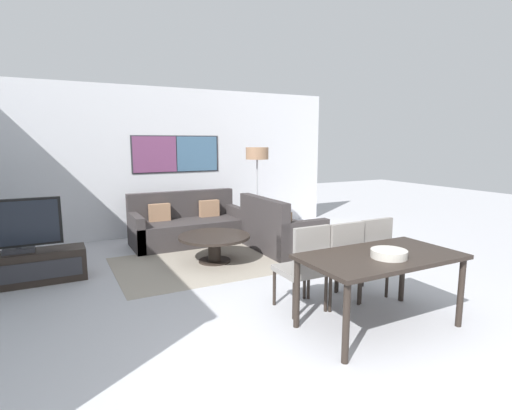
{
  "coord_description": "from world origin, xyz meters",
  "views": [
    {
      "loc": [
        -1.98,
        -1.96,
        1.8
      ],
      "look_at": [
        0.46,
        2.73,
        0.95
      ],
      "focal_mm": 28.0,
      "sensor_mm": 36.0,
      "label": 1
    }
  ],
  "objects": [
    {
      "name": "dining_chair_centre",
      "position": [
        0.78,
        1.36,
        0.52
      ],
      "size": [
        0.46,
        0.46,
        0.95
      ],
      "color": "gray",
      "rests_on": "ground_plane"
    },
    {
      "name": "area_rug",
      "position": [
        0.15,
        3.47,
        0.0
      ],
      "size": [
        2.87,
        1.86,
        0.01
      ],
      "color": "gray",
      "rests_on": "ground_plane"
    },
    {
      "name": "dining_table",
      "position": [
        0.78,
        0.75,
        0.65
      ],
      "size": [
        1.54,
        0.84,
        0.73
      ],
      "color": "black",
      "rests_on": "ground_plane"
    },
    {
      "name": "dining_chair_right",
      "position": [
        1.21,
        1.38,
        0.52
      ],
      "size": [
        0.46,
        0.46,
        0.95
      ],
      "color": "gray",
      "rests_on": "ground_plane"
    },
    {
      "name": "coffee_table",
      "position": [
        0.15,
        3.47,
        0.31
      ],
      "size": [
        1.07,
        1.07,
        0.41
      ],
      "color": "black",
      "rests_on": "ground_plane"
    },
    {
      "name": "wall_back",
      "position": [
        0.01,
        5.67,
        1.4
      ],
      "size": [
        7.19,
        0.09,
        2.8
      ],
      "color": "silver",
      "rests_on": "ground_plane"
    },
    {
      "name": "tv_console",
      "position": [
        -2.38,
        3.69,
        0.21
      ],
      "size": [
        1.52,
        0.41,
        0.42
      ],
      "color": "black",
      "rests_on": "ground_plane"
    },
    {
      "name": "fruit_bowl",
      "position": [
        0.77,
        0.64,
        0.77
      ],
      "size": [
        0.33,
        0.33,
        0.07
      ],
      "color": "#B7B2A8",
      "rests_on": "dining_table"
    },
    {
      "name": "ground_plane",
      "position": [
        0.0,
        0.0,
        0.0
      ],
      "size": [
        24.0,
        24.0,
        0.0
      ],
      "primitive_type": "plane",
      "color": "#B2B2B7"
    },
    {
      "name": "sofa_main",
      "position": [
        0.15,
        4.79,
        0.29
      ],
      "size": [
        1.95,
        0.88,
        0.9
      ],
      "color": "#383333",
      "rests_on": "ground_plane"
    },
    {
      "name": "dining_chair_left",
      "position": [
        0.34,
        1.39,
        0.52
      ],
      "size": [
        0.46,
        0.46,
        0.95
      ],
      "color": "gray",
      "rests_on": "ground_plane"
    },
    {
      "name": "floor_lamp",
      "position": [
        1.48,
        4.64,
        1.48
      ],
      "size": [
        0.42,
        0.42,
        1.68
      ],
      "color": "#2D2D33",
      "rests_on": "ground_plane"
    },
    {
      "name": "sofa_side",
      "position": [
        1.32,
        3.6,
        0.28
      ],
      "size": [
        0.88,
        1.41,
        0.9
      ],
      "rotation": [
        0.0,
        0.0,
        1.57
      ],
      "color": "#383333",
      "rests_on": "ground_plane"
    },
    {
      "name": "television",
      "position": [
        -2.38,
        3.69,
        0.75
      ],
      "size": [
        1.02,
        0.2,
        0.68
      ],
      "color": "#2D2D33",
      "rests_on": "tv_console"
    }
  ]
}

